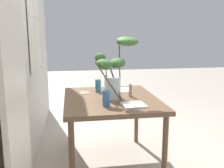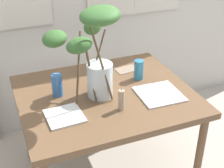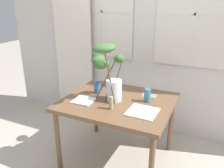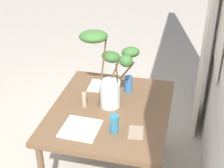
{
  "view_description": "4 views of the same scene",
  "coord_description": "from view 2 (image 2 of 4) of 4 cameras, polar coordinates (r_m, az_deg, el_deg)",
  "views": [
    {
      "loc": [
        -2.52,
        0.4,
        1.39
      ],
      "look_at": [
        0.01,
        -0.01,
        0.87
      ],
      "focal_mm": 41.07,
      "sensor_mm": 36.0,
      "label": 1
    },
    {
      "loc": [
        -0.63,
        -1.69,
        1.83
      ],
      "look_at": [
        0.02,
        -0.06,
        0.83
      ],
      "focal_mm": 51.75,
      "sensor_mm": 36.0,
      "label": 2
    },
    {
      "loc": [
        0.88,
        -2.05,
        1.76
      ],
      "look_at": [
        -0.07,
        0.0,
        0.9
      ],
      "focal_mm": 37.52,
      "sensor_mm": 36.0,
      "label": 3
    },
    {
      "loc": [
        2.18,
        0.53,
        2.25
      ],
      "look_at": [
        -0.03,
        0.01,
        0.94
      ],
      "focal_mm": 53.66,
      "sensor_mm": 36.0,
      "label": 4
    }
  ],
  "objects": [
    {
      "name": "drinking_glass_blue_left",
      "position": [
        2.08,
        -9.65,
        -0.23
      ],
      "size": [
        0.07,
        0.07,
        0.15
      ],
      "primitive_type": "cylinder",
      "color": "#386BAD",
      "rests_on": "dining_table"
    },
    {
      "name": "napkin_folded",
      "position": [
        2.4,
        2.59,
        2.58
      ],
      "size": [
        0.17,
        0.12,
        0.0
      ],
      "primitive_type": "cube",
      "rotation": [
        0.0,
        0.0,
        0.11
      ],
      "color": "gray",
      "rests_on": "dining_table"
    },
    {
      "name": "plate_square_left",
      "position": [
        1.9,
        -8.39,
        -5.62
      ],
      "size": [
        0.22,
        0.22,
        0.01
      ],
      "primitive_type": "cube",
      "rotation": [
        0.0,
        0.0,
        0.05
      ],
      "color": "white",
      "rests_on": "dining_table"
    },
    {
      "name": "drinking_glass_blue_right",
      "position": [
        2.26,
        4.75,
        2.54
      ],
      "size": [
        0.07,
        0.07,
        0.14
      ],
      "primitive_type": "cylinder",
      "color": "teal",
      "rests_on": "dining_table"
    },
    {
      "name": "pillar_candle",
      "position": [
        1.92,
        1.66,
        -2.85
      ],
      "size": [
        0.04,
        0.04,
        0.14
      ],
      "color": "tan",
      "rests_on": "dining_table"
    },
    {
      "name": "plate_square_right",
      "position": [
        2.11,
        8.35,
        -1.77
      ],
      "size": [
        0.28,
        0.28,
        0.01
      ],
      "primitive_type": "cube",
      "rotation": [
        0.0,
        0.0,
        -0.03
      ],
      "color": "white",
      "rests_on": "dining_table"
    },
    {
      "name": "vase_with_branches",
      "position": [
        1.92,
        -3.6,
        5.24
      ],
      "size": [
        0.44,
        0.49,
        0.64
      ],
      "color": "silver",
      "rests_on": "dining_table"
    },
    {
      "name": "dining_table",
      "position": [
        2.15,
        -1.15,
        -3.24
      ],
      "size": [
        1.12,
        0.94,
        0.73
      ],
      "color": "brown",
      "rests_on": "ground"
    }
  ]
}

